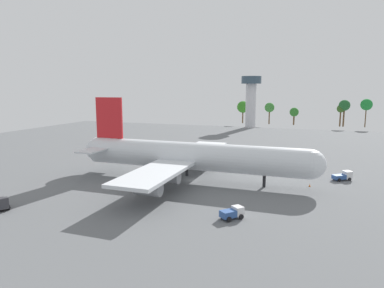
{
  "coord_description": "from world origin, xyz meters",
  "views": [
    {
      "loc": [
        27.82,
        -77.41,
        22.18
      ],
      "look_at": [
        0.0,
        0.0,
        8.92
      ],
      "focal_mm": 32.54,
      "sensor_mm": 36.0,
      "label": 1
    }
  ],
  "objects_px": {
    "catering_truck": "(0,203)",
    "baggage_tug": "(343,176)",
    "cargo_airplane": "(192,157)",
    "safety_cone_nose": "(310,185)",
    "control_tower": "(251,96)",
    "maintenance_van": "(232,213)"
  },
  "relations": [
    {
      "from": "catering_truck",
      "to": "baggage_tug",
      "type": "bearing_deg",
      "value": 35.93
    },
    {
      "from": "baggage_tug",
      "to": "control_tower",
      "type": "height_order",
      "value": "control_tower"
    },
    {
      "from": "cargo_airplane",
      "to": "baggage_tug",
      "type": "relative_size",
      "value": 12.42
    },
    {
      "from": "cargo_airplane",
      "to": "safety_cone_nose",
      "type": "distance_m",
      "value": 28.08
    },
    {
      "from": "maintenance_van",
      "to": "safety_cone_nose",
      "type": "relative_size",
      "value": 7.01
    },
    {
      "from": "cargo_airplane",
      "to": "catering_truck",
      "type": "height_order",
      "value": "cargo_airplane"
    },
    {
      "from": "catering_truck",
      "to": "baggage_tug",
      "type": "height_order",
      "value": "catering_truck"
    },
    {
      "from": "baggage_tug",
      "to": "safety_cone_nose",
      "type": "relative_size",
      "value": 7.97
    },
    {
      "from": "baggage_tug",
      "to": "control_tower",
      "type": "relative_size",
      "value": 0.17
    },
    {
      "from": "catering_truck",
      "to": "control_tower",
      "type": "relative_size",
      "value": 0.16
    },
    {
      "from": "control_tower",
      "to": "baggage_tug",
      "type": "bearing_deg",
      "value": -68.46
    },
    {
      "from": "safety_cone_nose",
      "to": "maintenance_van",
      "type": "bearing_deg",
      "value": -115.54
    },
    {
      "from": "baggage_tug",
      "to": "control_tower",
      "type": "bearing_deg",
      "value": 111.54
    },
    {
      "from": "maintenance_van",
      "to": "control_tower",
      "type": "distance_m",
      "value": 143.95
    },
    {
      "from": "control_tower",
      "to": "safety_cone_nose",
      "type": "bearing_deg",
      "value": -73.26
    },
    {
      "from": "maintenance_van",
      "to": "catering_truck",
      "type": "relative_size",
      "value": 0.95
    },
    {
      "from": "baggage_tug",
      "to": "safety_cone_nose",
      "type": "bearing_deg",
      "value": -131.05
    },
    {
      "from": "catering_truck",
      "to": "baggage_tug",
      "type": "distance_m",
      "value": 75.09
    },
    {
      "from": "safety_cone_nose",
      "to": "control_tower",
      "type": "distance_m",
      "value": 122.28
    },
    {
      "from": "cargo_airplane",
      "to": "safety_cone_nose",
      "type": "height_order",
      "value": "cargo_airplane"
    },
    {
      "from": "cargo_airplane",
      "to": "baggage_tug",
      "type": "height_order",
      "value": "cargo_airplane"
    },
    {
      "from": "maintenance_van",
      "to": "baggage_tug",
      "type": "xyz_separation_m",
      "value": [
        19.56,
        33.85,
        0.01
      ]
    }
  ]
}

